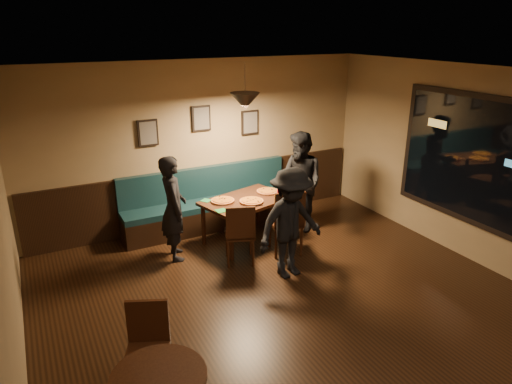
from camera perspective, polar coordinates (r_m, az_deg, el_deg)
floor at (r=5.58m, az=7.43°, el=-16.43°), size 7.00×7.00×0.00m
ceiling at (r=4.53m, az=9.05°, el=13.47°), size 7.00×7.00×0.00m
wall_back at (r=7.84m, az=-6.77°, el=5.87°), size 6.00×0.00×6.00m
wall_left at (r=4.11m, az=-29.20°, el=-10.30°), size 0.00×7.00×7.00m
wall_right at (r=6.98m, az=28.72°, el=1.73°), size 0.00×7.00×7.00m
wainscot at (r=8.08m, az=-6.44°, el=-0.38°), size 5.88×0.06×1.00m
booth_bench at (r=7.84m, az=-5.72°, el=-0.99°), size 3.00×0.60×1.00m
window_frame at (r=7.20m, az=25.46°, el=3.59°), size 0.06×2.56×1.86m
window_glass at (r=7.18m, az=25.31°, el=3.56°), size 0.00×2.40×2.40m
picture_left at (r=7.48m, az=-13.27°, el=7.16°), size 0.32×0.04×0.42m
picture_center at (r=7.72m, az=-6.83°, el=9.06°), size 0.32×0.04×0.42m
picture_right at (r=8.10m, az=-0.76°, el=8.64°), size 0.32×0.04×0.42m
pendant_lamp at (r=6.84m, az=-1.38°, el=11.20°), size 0.44×0.44×0.25m
dining_table at (r=7.37m, az=-1.26°, el=-3.51°), size 1.51×1.17×0.71m
chair_near_left at (r=6.68m, az=-2.05°, el=-5.04°), size 0.53×0.53×0.94m
chair_near_right at (r=6.96m, az=3.70°, el=-3.53°), size 0.57×0.57×1.04m
diner_left at (r=6.79m, az=-10.21°, el=-1.99°), size 0.46×0.63×1.58m
diner_right at (r=7.67m, az=5.54°, el=1.22°), size 0.74×0.89×1.68m
diner_front at (r=6.22m, az=4.32°, el=-3.92°), size 1.07×0.70×1.56m
pizza_a at (r=7.15m, az=-4.16°, el=-1.06°), size 0.46×0.46×0.04m
pizza_b at (r=7.11m, az=-0.56°, el=-1.12°), size 0.47×0.47×0.04m
pizza_c at (r=7.53m, az=1.41°, el=0.10°), size 0.41×0.41×0.04m
soda_glass at (r=7.21m, az=4.08°, el=-0.48°), size 0.07×0.07×0.13m
tabasco_bottle at (r=7.38m, az=2.74°, el=0.02°), size 0.04×0.04×0.13m
napkin_a at (r=7.22m, az=-6.21°, el=-1.05°), size 0.19×0.19×0.01m
napkin_b at (r=6.81m, az=-4.34°, el=-2.33°), size 0.16×0.16×0.01m
cutlery_set at (r=6.93m, az=-0.24°, el=-1.88°), size 0.18×0.03×0.00m
cafe_chair_far at (r=4.61m, az=-13.39°, el=-18.85°), size 0.52×0.52×0.89m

